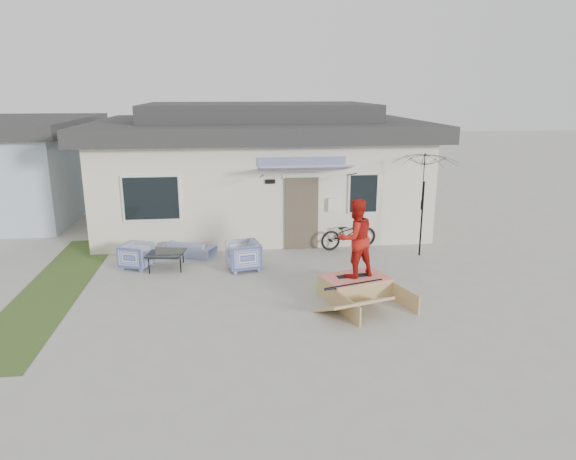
{
  "coord_description": "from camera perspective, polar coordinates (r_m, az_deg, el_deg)",
  "views": [
    {
      "loc": [
        -1.05,
        -10.05,
        4.55
      ],
      "look_at": [
        0.3,
        1.8,
        1.3
      ],
      "focal_mm": 32.64,
      "sensor_mm": 36.0,
      "label": 1
    }
  ],
  "objects": [
    {
      "name": "armchair_right",
      "position": [
        13.53,
        -4.89,
        -2.66
      ],
      "size": [
        0.89,
        0.93,
        0.81
      ],
      "primitive_type": "imported",
      "rotation": [
        0.0,
        0.0,
        -1.36
      ],
      "color": "#354391",
      "rests_on": "ground"
    },
    {
      "name": "patio_umbrella",
      "position": [
        14.76,
        14.53,
        3.81
      ],
      "size": [
        2.08,
        1.98,
        2.2
      ],
      "color": "black",
      "rests_on": "ground"
    },
    {
      "name": "armchair_left",
      "position": [
        14.17,
        -16.16,
        -2.57
      ],
      "size": [
        0.87,
        0.89,
        0.73
      ],
      "primitive_type": "imported",
      "rotation": [
        0.0,
        0.0,
        1.21
      ],
      "color": "#354391",
      "rests_on": "ground"
    },
    {
      "name": "bicycle",
      "position": [
        15.29,
        6.63,
        0.0
      ],
      "size": [
        1.84,
        0.99,
        1.12
      ],
      "primitive_type": "imported",
      "rotation": [
        0.0,
        0.0,
        1.8
      ],
      "color": "black",
      "rests_on": "ground"
    },
    {
      "name": "loveseat",
      "position": [
        14.86,
        -10.71,
        -1.71
      ],
      "size": [
        1.51,
        1.0,
        0.57
      ],
      "primitive_type": "imported",
      "rotation": [
        0.0,
        0.0,
        2.71
      ],
      "color": "#354391",
      "rests_on": "ground"
    },
    {
      "name": "skater",
      "position": [
        11.56,
        7.36,
        -0.74
      ],
      "size": [
        1.03,
        0.91,
        1.75
      ],
      "primitive_type": "imported",
      "rotation": [
        0.0,
        0.0,
        3.49
      ],
      "color": "#AD1812",
      "rests_on": "skateboard"
    },
    {
      "name": "skateboard",
      "position": [
        11.84,
        7.21,
        -4.93
      ],
      "size": [
        0.8,
        0.31,
        0.05
      ],
      "primitive_type": "cube",
      "rotation": [
        0.0,
        0.0,
        0.15
      ],
      "color": "black",
      "rests_on": "skate_ramp"
    },
    {
      "name": "coffee_table",
      "position": [
        13.99,
        -13.1,
        -3.22
      ],
      "size": [
        1.02,
        1.02,
        0.43
      ],
      "primitive_type": "cube",
      "rotation": [
        0.0,
        0.0,
        -0.18
      ],
      "color": "black",
      "rests_on": "ground"
    },
    {
      "name": "grass_strip",
      "position": [
        13.53,
        -24.05,
        -5.78
      ],
      "size": [
        1.4,
        8.0,
        0.01
      ],
      "primitive_type": "cube",
      "color": "#344B20",
      "rests_on": "ground"
    },
    {
      "name": "ground",
      "position": [
        11.08,
        -0.49,
        -8.99
      ],
      "size": [
        90.0,
        90.0,
        0.0
      ],
      "primitive_type": "plane",
      "color": "#9E9C93",
      "rests_on": "ground"
    },
    {
      "name": "skate_ramp",
      "position": [
        11.89,
        7.28,
        -6.17
      ],
      "size": [
        1.9,
        2.21,
        0.47
      ],
      "primitive_type": null,
      "rotation": [
        0.0,
        0.0,
        0.3
      ],
      "color": "tan",
      "rests_on": "ground"
    },
    {
      "name": "house",
      "position": [
        18.26,
        -3.16,
        7.0
      ],
      "size": [
        10.8,
        8.49,
        4.1
      ],
      "color": "beige",
      "rests_on": "ground"
    }
  ]
}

